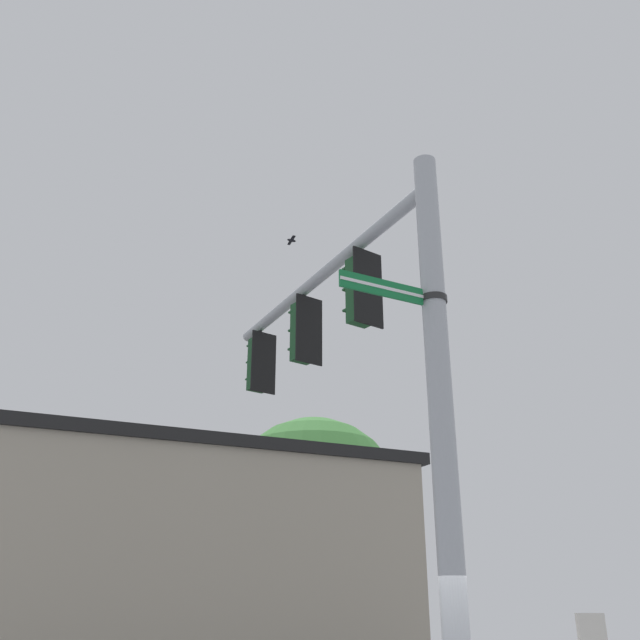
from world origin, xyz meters
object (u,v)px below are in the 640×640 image
Objects in this scene: traffic_light_nearest_pole at (360,291)px; traffic_light_mid_inner at (303,332)px; traffic_light_mid_outer at (258,364)px; bird_flying at (292,240)px; street_name_sign at (410,294)px.

traffic_light_nearest_pole and traffic_light_mid_inner have the same top height.
bird_flying is at bearing 19.95° from traffic_light_mid_outer.
traffic_light_nearest_pole is 1.93m from traffic_light_mid_inner.
traffic_light_mid_inner is at bearing -118.77° from bird_flying.
traffic_light_mid_inner reaches higher than street_name_sign.
bird_flying reaches higher than street_name_sign.
traffic_light_mid_inner is 4.13m from bird_flying.
traffic_light_mid_inner is 3.78× the size of bird_flying.
bird_flying is at bearing 70.02° from street_name_sign.
traffic_light_nearest_pole is 3.87m from traffic_light_mid_outer.
traffic_light_mid_outer is 5.72m from street_name_sign.
bird_flying reaches higher than traffic_light_mid_inner.
street_name_sign is (-1.18, -5.53, -0.85)m from traffic_light_mid_outer.
traffic_light_nearest_pole and traffic_light_mid_outer have the same top height.
bird_flying reaches higher than traffic_light_mid_outer.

